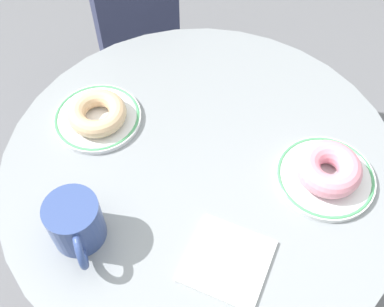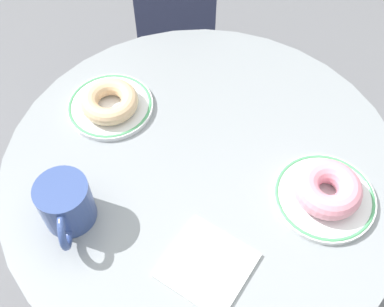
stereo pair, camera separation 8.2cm
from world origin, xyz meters
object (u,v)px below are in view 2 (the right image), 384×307
(coffee_mug, at_px, (66,205))
(donut_pink_frosted, at_px, (328,189))
(cafe_table, at_px, (201,229))
(donut_glazed, at_px, (110,101))
(plate_left, at_px, (110,106))
(paper_napkin, at_px, (208,265))
(plate_right, at_px, (324,197))

(coffee_mug, bearing_deg, donut_pink_frosted, 28.72)
(cafe_table, relative_size, donut_glazed, 6.75)
(cafe_table, distance_m, donut_glazed, 0.37)
(plate_left, height_order, coffee_mug, coffee_mug)
(cafe_table, distance_m, coffee_mug, 0.40)
(donut_pink_frosted, xyz_separation_m, paper_napkin, (-0.14, -0.20, -0.03))
(cafe_table, bearing_deg, paper_napkin, -64.65)
(donut_glazed, bearing_deg, plate_right, -3.16)
(cafe_table, relative_size, paper_napkin, 5.96)
(coffee_mug, bearing_deg, donut_glazed, 103.18)
(plate_left, distance_m, coffee_mug, 0.25)
(cafe_table, bearing_deg, plate_left, 167.71)
(donut_glazed, height_order, paper_napkin, donut_glazed)
(cafe_table, distance_m, paper_napkin, 0.34)
(plate_right, relative_size, donut_glazed, 1.58)
(plate_right, xyz_separation_m, donut_pink_frosted, (0.00, 0.00, 0.03))
(cafe_table, height_order, paper_napkin, paper_napkin)
(plate_right, relative_size, paper_napkin, 1.39)
(cafe_table, relative_size, coffee_mug, 6.42)
(plate_left, height_order, paper_napkin, plate_left)
(plate_right, xyz_separation_m, coffee_mug, (-0.38, -0.21, 0.04))
(cafe_table, bearing_deg, donut_glazed, 169.03)
(plate_left, xyz_separation_m, donut_pink_frosted, (0.44, -0.03, 0.03))
(cafe_table, distance_m, plate_right, 0.36)
(plate_left, bearing_deg, coffee_mug, -75.88)
(donut_glazed, bearing_deg, plate_left, 131.39)
(donut_pink_frosted, height_order, coffee_mug, coffee_mug)
(cafe_table, distance_m, plate_left, 0.36)
(plate_left, height_order, plate_right, same)
(paper_napkin, xyz_separation_m, coffee_mug, (-0.25, -0.01, 0.04))
(cafe_table, relative_size, plate_left, 4.44)
(paper_napkin, bearing_deg, cafe_table, 115.35)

